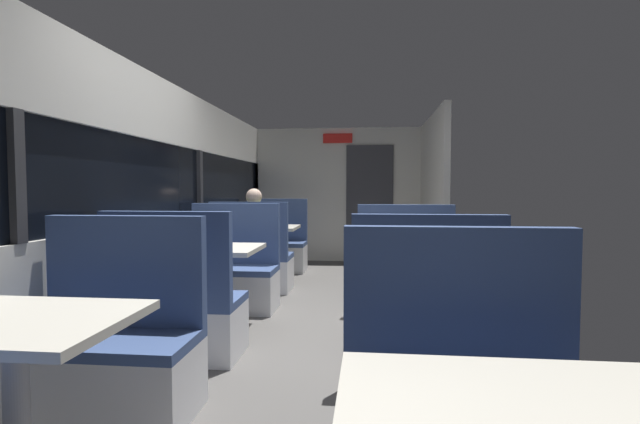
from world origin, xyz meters
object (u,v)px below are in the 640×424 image
at_px(bench_near_window_facing_entry, 112,355).
at_px(seated_passenger, 254,246).
at_px(bench_rear_aisle_facing_entry, 407,285).
at_px(dining_table_mid_window, 208,258).
at_px(bench_mid_window_facing_entry, 232,278).
at_px(bench_mid_window_facing_end, 176,314).
at_px(bench_far_window_facing_end, 252,264).
at_px(dining_table_far_window, 265,233).
at_px(bench_far_window_facing_entry, 275,249).
at_px(dining_table_near_window, 14,342).
at_px(bench_rear_aisle_facing_end, 424,329).
at_px(dining_table_rear_aisle, 414,265).

height_order(bench_near_window_facing_entry, seated_passenger, seated_passenger).
bearing_deg(bench_near_window_facing_entry, bench_rear_aisle_facing_entry, 49.06).
height_order(bench_rear_aisle_facing_entry, seated_passenger, seated_passenger).
relative_size(dining_table_mid_window, bench_mid_window_facing_entry, 0.82).
height_order(bench_mid_window_facing_end, bench_far_window_facing_end, same).
distance_m(dining_table_far_window, bench_rear_aisle_facing_entry, 2.53).
bearing_deg(bench_rear_aisle_facing_entry, dining_table_mid_window, -164.41).
distance_m(bench_near_window_facing_entry, bench_far_window_facing_entry, 4.53).
bearing_deg(dining_table_near_window, dining_table_mid_window, 90.00).
distance_m(bench_mid_window_facing_entry, bench_rear_aisle_facing_entry, 1.80).
xyz_separation_m(bench_mid_window_facing_entry, dining_table_far_window, (0.00, 1.56, 0.31)).
bearing_deg(bench_far_window_facing_end, bench_rear_aisle_facing_end, -54.00).
distance_m(bench_rear_aisle_facing_entry, seated_passenger, 2.13).
xyz_separation_m(bench_far_window_facing_entry, dining_table_rear_aisle, (1.79, -3.16, 0.31)).
xyz_separation_m(bench_far_window_facing_entry, seated_passenger, (0.00, -1.33, 0.21)).
bearing_deg(dining_table_rear_aisle, dining_table_far_window, 126.00).
relative_size(bench_far_window_facing_end, bench_far_window_facing_entry, 1.00).
bearing_deg(dining_table_rear_aisle, dining_table_near_window, -130.94).
bearing_deg(dining_table_mid_window, bench_mid_window_facing_end, -90.00).
distance_m(bench_mid_window_facing_end, dining_table_far_window, 2.98).
bearing_deg(bench_mid_window_facing_entry, bench_far_window_facing_entry, 90.00).
height_order(bench_far_window_facing_entry, bench_rear_aisle_facing_end, same).
xyz_separation_m(bench_mid_window_facing_entry, seated_passenger, (0.00, 0.94, 0.21)).
distance_m(bench_far_window_facing_end, dining_table_rear_aisle, 2.53).
height_order(bench_far_window_facing_entry, seated_passenger, seated_passenger).
relative_size(bench_near_window_facing_entry, bench_mid_window_facing_end, 1.00).
distance_m(dining_table_near_window, bench_rear_aisle_facing_entry, 3.31).
xyz_separation_m(bench_near_window_facing_entry, seated_passenger, (0.00, 3.20, 0.21)).
distance_m(dining_table_near_window, bench_mid_window_facing_end, 1.59).
bearing_deg(bench_far_window_facing_end, bench_mid_window_facing_end, -90.00).
relative_size(bench_near_window_facing_entry, bench_mid_window_facing_entry, 1.00).
height_order(dining_table_near_window, bench_rear_aisle_facing_entry, bench_rear_aisle_facing_entry).
relative_size(bench_near_window_facing_entry, seated_passenger, 0.87).
bearing_deg(bench_mid_window_facing_entry, dining_table_far_window, 90.00).
xyz_separation_m(bench_near_window_facing_entry, bench_mid_window_facing_end, (0.00, 0.86, 0.00)).
height_order(dining_table_mid_window, bench_far_window_facing_entry, bench_far_window_facing_entry).
height_order(dining_table_mid_window, dining_table_far_window, same).
xyz_separation_m(bench_mid_window_facing_entry, bench_far_window_facing_entry, (0.00, 2.26, 0.00)).
xyz_separation_m(dining_table_near_window, dining_table_rear_aisle, (1.79, 2.06, 0.00)).
bearing_deg(bench_mid_window_facing_end, dining_table_near_window, -90.00).
bearing_deg(dining_table_mid_window, bench_near_window_facing_entry, -90.00).
height_order(dining_table_near_window, dining_table_mid_window, same).
distance_m(dining_table_far_window, bench_rear_aisle_facing_end, 3.65).
xyz_separation_m(bench_mid_window_facing_entry, bench_rear_aisle_facing_end, (1.79, -1.60, 0.00)).
bearing_deg(bench_far_window_facing_entry, bench_mid_window_facing_entry, -90.00).
bearing_deg(dining_table_far_window, bench_mid_window_facing_end, -90.00).
xyz_separation_m(dining_table_far_window, bench_far_window_facing_entry, (0.00, 0.70, -0.31)).
relative_size(dining_table_near_window, bench_near_window_facing_entry, 0.82).
relative_size(dining_table_mid_window, dining_table_rear_aisle, 1.00).
relative_size(dining_table_near_window, seated_passenger, 0.71).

